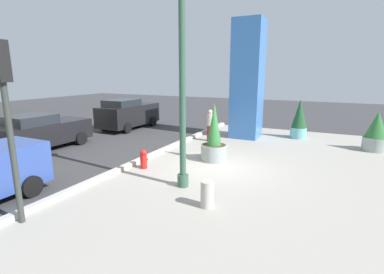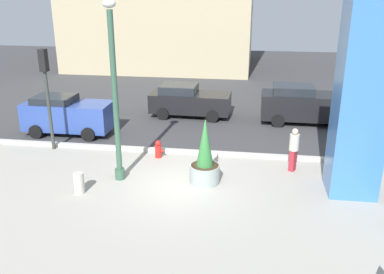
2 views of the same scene
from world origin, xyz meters
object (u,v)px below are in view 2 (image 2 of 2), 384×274
art_pillar_blue (361,101)px  car_far_lane (304,104)px  lamp_post (115,98)px  car_curb_east (189,100)px  pedestrian_on_sidewalk (294,148)px  potted_plant_mid_plaza (205,160)px  concrete_bollard (79,183)px  traffic_light_far_side (46,83)px  fire_hydrant (158,149)px  car_passing_lane (67,115)px

art_pillar_blue → car_far_lane: (-0.81, 7.64, -2.22)m
lamp_post → car_curb_east: 8.64m
lamp_post → art_pillar_blue: 8.09m
lamp_post → pedestrian_on_sidewalk: (6.27, 1.68, -2.11)m
lamp_post → pedestrian_on_sidewalk: lamp_post is taller
potted_plant_mid_plaza → car_far_lane: bearing=61.5°
car_far_lane → lamp_post: bearing=-132.6°
art_pillar_blue → concrete_bollard: (-9.10, -1.54, -2.82)m
car_far_lane → pedestrian_on_sidewalk: 6.29m
potted_plant_mid_plaza → car_curb_east: potted_plant_mid_plaza is taller
traffic_light_far_side → car_curb_east: (5.03, 5.78, -2.06)m
fire_hydrant → car_curb_east: car_curb_east is taller
lamp_post → pedestrian_on_sidewalk: size_ratio=3.69×
lamp_post → car_far_lane: bearing=47.4°
car_curb_east → traffic_light_far_side: bearing=-131.0°
fire_hydrant → car_far_lane: size_ratio=0.17×
fire_hydrant → concrete_bollard: (-1.95, -3.47, 0.01)m
concrete_bollard → pedestrian_on_sidewalk: pedestrian_on_sidewalk is taller
concrete_bollard → car_curb_east: size_ratio=0.17×
car_passing_lane → fire_hydrant: bearing=-25.2°
potted_plant_mid_plaza → car_passing_lane: bearing=148.5°
fire_hydrant → lamp_post: bearing=-113.1°
traffic_light_far_side → car_curb_east: bearing=49.0°
car_curb_east → potted_plant_mid_plaza: bearing=-77.2°
lamp_post → traffic_light_far_side: bearing=146.7°
car_passing_lane → pedestrian_on_sidewalk: car_passing_lane is taller
traffic_light_far_side → pedestrian_on_sidewalk: (10.05, -0.79, -1.97)m
concrete_bollard → car_far_lane: 12.38m
traffic_light_far_side → pedestrian_on_sidewalk: size_ratio=2.52×
car_curb_east → car_far_lane: car_far_lane is taller
art_pillar_blue → potted_plant_mid_plaza: 5.50m
lamp_post → fire_hydrant: 3.59m
art_pillar_blue → fire_hydrant: size_ratio=8.52×
lamp_post → fire_hydrant: bearing=66.9°
lamp_post → concrete_bollard: bearing=-128.5°
lamp_post → concrete_bollard: (-1.02, -1.28, -2.68)m
art_pillar_blue → car_far_lane: bearing=96.1°
art_pillar_blue → car_curb_east: size_ratio=1.48×
fire_hydrant → potted_plant_mid_plaza: bearing=-43.0°
lamp_post → car_passing_lane: 6.37m
potted_plant_mid_plaza → concrete_bollard: potted_plant_mid_plaza is taller
potted_plant_mid_plaza → car_curb_east: 8.29m
traffic_light_far_side → car_passing_lane: bearing=95.6°
traffic_light_far_side → car_far_lane: size_ratio=0.96×
potted_plant_mid_plaza → car_far_lane: potted_plant_mid_plaza is taller
car_curb_east → car_far_lane: bearing=-3.5°
traffic_light_far_side → car_passing_lane: size_ratio=1.05×
traffic_light_far_side → car_passing_lane: 2.83m
art_pillar_blue → concrete_bollard: size_ratio=8.52×
fire_hydrant → car_curb_east: bearing=87.0°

